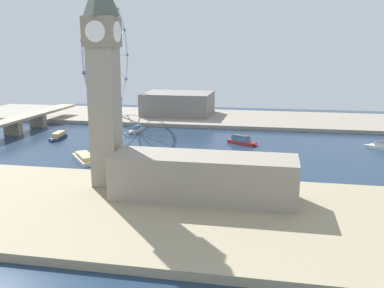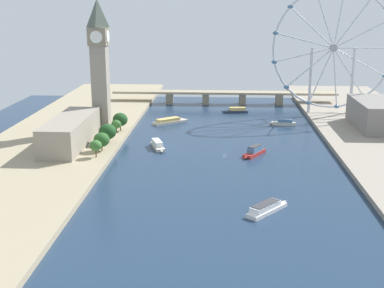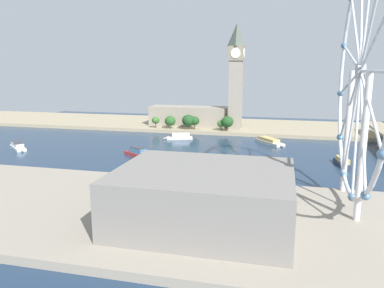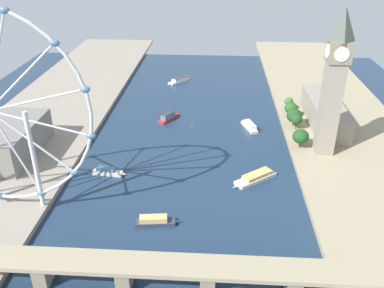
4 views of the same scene
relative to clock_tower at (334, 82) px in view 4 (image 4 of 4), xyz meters
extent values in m
plane|color=#1E334C|center=(89.66, -45.53, -51.07)|extent=(398.21, 398.21, 0.00)
cube|color=tan|center=(-24.45, -45.53, -49.57)|extent=(90.00, 520.00, 3.00)
cube|color=gray|center=(203.77, -45.53, -49.57)|extent=(90.00, 520.00, 3.00)
cube|color=gray|center=(0.00, 0.00, -17.80)|extent=(11.23, 11.23, 60.55)
cube|color=gray|center=(0.00, 0.00, 18.68)|extent=(13.03, 13.03, 12.40)
pyramid|color=#4C564C|center=(0.00, 0.00, 34.63)|extent=(11.80, 11.80, 19.50)
cylinder|color=white|center=(0.00, 6.74, 18.68)|extent=(8.54, 0.50, 8.54)
cylinder|color=white|center=(0.00, -6.74, 18.68)|extent=(8.54, 0.50, 8.54)
cylinder|color=white|center=(6.74, 0.00, 18.68)|extent=(0.50, 8.54, 8.54)
cylinder|color=white|center=(-6.74, 0.00, 18.68)|extent=(0.50, 8.54, 8.54)
cube|color=gray|center=(-10.32, -45.35, -39.04)|extent=(22.00, 74.69, 18.06)
cylinder|color=#513823|center=(12.18, -71.48, -45.93)|extent=(0.80, 0.80, 4.29)
ellipsoid|color=#386B2D|center=(12.18, -71.48, -40.88)|extent=(7.25, 7.25, 6.52)
cylinder|color=#513823|center=(12.50, -57.51, -46.56)|extent=(0.80, 0.80, 3.02)
ellipsoid|color=#285623|center=(12.50, -57.51, -41.03)|extent=(10.05, 10.05, 9.05)
cylinder|color=#513823|center=(12.65, -40.31, -46.38)|extent=(0.80, 0.80, 3.38)
ellipsoid|color=#1E471E|center=(12.65, -40.31, -40.09)|extent=(11.52, 11.52, 10.37)
cylinder|color=#513823|center=(12.15, -34.68, -45.90)|extent=(0.80, 0.80, 4.35)
ellipsoid|color=#1E471E|center=(12.15, -34.68, -40.26)|extent=(8.66, 8.66, 7.80)
cylinder|color=#513823|center=(12.43, -10.49, -46.46)|extent=(0.80, 0.80, 3.22)
ellipsoid|color=#386B2D|center=(12.43, -10.49, -42.00)|extent=(7.13, 7.13, 6.42)
cylinder|color=#513823|center=(14.26, -4.90, -46.08)|extent=(0.80, 0.80, 3.98)
ellipsoid|color=#1E471E|center=(14.26, -4.90, -39.77)|extent=(10.78, 10.78, 9.71)
cylinder|color=silver|center=(159.98, 69.95, 22.08)|extent=(37.55, 1.03, 33.43)
cylinder|color=silver|center=(154.50, 69.95, 11.64)|extent=(48.08, 1.03, 12.79)
cylinder|color=silver|center=(154.50, 69.95, -0.15)|extent=(48.08, 1.03, 12.79)
cylinder|color=silver|center=(159.98, 69.95, -10.59)|extent=(37.55, 1.03, 33.43)
cylinder|color=silver|center=(169.68, 69.95, -17.29)|extent=(18.43, 1.03, 46.43)
ellipsoid|color=teal|center=(160.94, 69.95, 51.80)|extent=(4.80, 3.20, 3.20)
ellipsoid|color=teal|center=(141.54, 69.95, 38.41)|extent=(4.80, 3.20, 3.20)
ellipsoid|color=teal|center=(130.58, 69.95, 17.53)|extent=(4.80, 3.20, 3.20)
ellipsoid|color=teal|center=(130.58, 69.95, -6.05)|extent=(4.80, 3.20, 3.20)
ellipsoid|color=teal|center=(141.54, 69.95, -26.93)|extent=(4.80, 3.20, 3.20)
ellipsoid|color=teal|center=(160.94, 69.95, -40.32)|extent=(4.80, 3.20, 3.20)
cylinder|color=silver|center=(161.17, 69.95, -21.16)|extent=(2.40, 2.40, 53.81)
cube|color=tan|center=(89.66, 117.92, -40.26)|extent=(210.21, 13.74, 2.00)
cube|color=gray|center=(37.83, 117.92, -46.17)|extent=(6.00, 12.36, 9.81)
cube|color=gray|center=(72.38, 117.92, -46.17)|extent=(6.00, 12.36, 9.81)
cube|color=gray|center=(106.94, 117.92, -46.17)|extent=(6.00, 12.36, 9.81)
cube|color=gray|center=(141.49, 117.92, -46.17)|extent=(6.00, 12.36, 9.81)
cube|color=beige|center=(46.25, 33.21, -50.06)|extent=(26.56, 23.35, 2.03)
cone|color=beige|center=(58.83, 43.18, -50.06)|extent=(5.16, 4.68, 2.03)
cube|color=#DBB766|center=(45.17, 32.35, -47.87)|extent=(19.19, 17.14, 2.34)
cube|color=white|center=(108.27, -143.56, -50.15)|extent=(20.46, 22.72, 1.84)
cone|color=white|center=(117.36, -132.70, -50.15)|extent=(4.22, 4.54, 1.84)
cube|color=white|center=(107.49, -144.50, -47.98)|extent=(15.20, 16.72, 2.52)
cube|color=#38383D|center=(107.49, -144.50, -46.55)|extent=(13.90, 15.22, 0.34)
cube|color=#B22D28|center=(108.10, -51.67, -50.01)|extent=(15.58, 20.30, 2.12)
cone|color=#B22D28|center=(101.96, -61.68, -50.01)|extent=(3.71, 4.21, 2.12)
cube|color=teal|center=(108.63, -50.81, -47.31)|extent=(10.70, 13.17, 3.28)
cube|color=#38383D|center=(108.63, -50.81, -45.42)|extent=(9.85, 11.99, 0.50)
cube|color=beige|center=(136.10, 32.37, -49.90)|extent=(18.62, 6.68, 2.34)
cone|color=beige|center=(125.58, 33.48, -49.90)|extent=(3.51, 2.67, 2.34)
cube|color=teal|center=(137.01, 32.28, -47.58)|extent=(11.24, 5.15, 2.30)
cube|color=#2D384C|center=(100.06, 78.24, -50.07)|extent=(20.61, 8.08, 2.00)
cone|color=#2D384C|center=(88.47, 76.88, -50.07)|extent=(3.82, 2.40, 2.00)
cube|color=#DBB766|center=(101.06, 78.35, -47.74)|extent=(14.46, 6.45, 2.66)
cube|color=beige|center=(45.44, -39.50, -50.04)|extent=(12.10, 21.61, 2.07)
cone|color=beige|center=(49.47, -51.00, -50.04)|extent=(3.20, 4.25, 2.07)
cube|color=white|center=(45.09, -38.51, -47.49)|extent=(9.05, 14.97, 3.02)
camera|label=1|loc=(-174.51, -72.72, 12.08)|focal=40.09mm
camera|label=2|loc=(86.42, -365.01, 41.57)|focal=48.33mm
camera|label=3|loc=(335.35, 41.71, 7.28)|focal=34.97mm
camera|label=4|loc=(71.14, 241.86, 80.59)|focal=38.15mm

